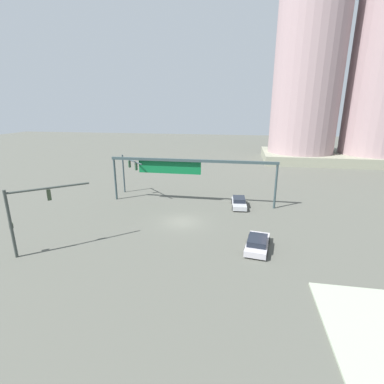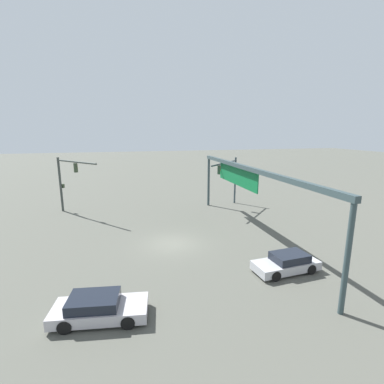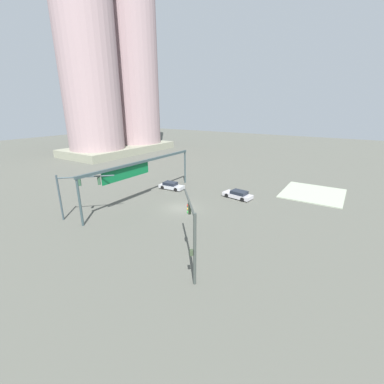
% 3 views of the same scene
% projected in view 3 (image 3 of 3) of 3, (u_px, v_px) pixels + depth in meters
% --- Properties ---
extents(ground_plane, '(212.70, 212.70, 0.00)m').
position_uv_depth(ground_plane, '(180.00, 208.00, 35.70)').
color(ground_plane, '#505149').
extents(sidewalk_corner, '(10.02, 9.05, 0.15)m').
position_uv_depth(sidewalk_corner, '(313.00, 193.00, 41.52)').
color(sidewalk_corner, '#97A18B').
rests_on(sidewalk_corner, ground).
extents(traffic_signal_near_corner, '(5.46, 4.51, 6.08)m').
position_uv_depth(traffic_signal_near_corner, '(192.00, 229.00, 20.48)').
color(traffic_signal_near_corner, '#373E3A').
rests_on(traffic_signal_near_corner, ground).
extents(traffic_signal_opposite_side, '(4.83, 4.83, 5.75)m').
position_uv_depth(traffic_signal_opposite_side, '(75.00, 187.00, 31.13)').
color(traffic_signal_opposite_side, '#334248').
rests_on(traffic_signal_opposite_side, ground).
extents(overhead_sign_gantry, '(21.95, 0.43, 6.04)m').
position_uv_depth(overhead_sign_gantry, '(139.00, 168.00, 36.81)').
color(overhead_sign_gantry, '#314245').
rests_on(overhead_sign_gantry, ground).
extents(highrise_twin_tower, '(33.04, 16.86, 69.48)m').
position_uv_depth(highrise_twin_tower, '(109.00, 25.00, 69.09)').
color(highrise_twin_tower, gray).
rests_on(highrise_twin_tower, ground).
extents(sedan_car_approaching, '(2.09, 4.36, 1.21)m').
position_uv_depth(sedan_car_approaching, '(171.00, 186.00, 43.78)').
color(sedan_car_approaching, '#ACAEB3').
rests_on(sedan_car_approaching, ground).
extents(sedan_car_waiting_far, '(2.52, 4.71, 1.21)m').
position_uv_depth(sedan_car_waiting_far, '(238.00, 195.00, 39.41)').
color(sedan_car_waiting_far, '#B3AFB5').
rests_on(sedan_car_waiting_far, ground).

